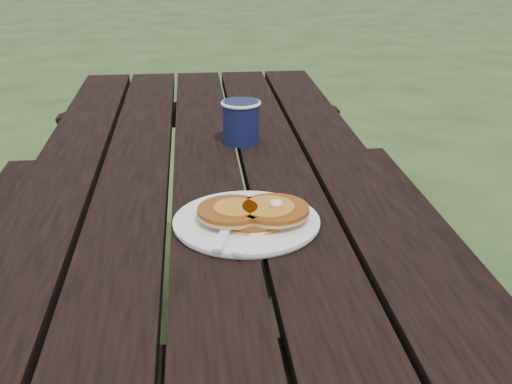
{
  "coord_description": "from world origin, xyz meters",
  "views": [
    {
      "loc": [
        -0.03,
        -1.31,
        1.24
      ],
      "look_at": [
        0.08,
        -0.29,
        0.8
      ],
      "focal_mm": 45.0,
      "sensor_mm": 36.0,
      "label": 1
    }
  ],
  "objects": [
    {
      "name": "fork",
      "position": [
        0.02,
        -0.38,
        0.77
      ],
      "size": [
        0.07,
        0.16,
        0.01
      ],
      "primitive_type": null,
      "rotation": [
        0.0,
        0.0,
        -0.25
      ],
      "color": "white",
      "rests_on": "plate"
    },
    {
      "name": "pancake_stack",
      "position": [
        0.07,
        -0.32,
        0.77
      ],
      "size": [
        0.19,
        0.12,
        0.04
      ],
      "rotation": [
        0.0,
        0.0,
        0.23
      ],
      "color": "#8B450F",
      "rests_on": "plate"
    },
    {
      "name": "coffee_cup",
      "position": [
        0.09,
        0.13,
        0.81
      ],
      "size": [
        0.09,
        0.09,
        0.1
      ],
      "rotation": [
        0.0,
        0.0,
        -0.34
      ],
      "color": "#0F1437",
      "rests_on": "picnic_table"
    },
    {
      "name": "knife",
      "position": [
        0.08,
        -0.37,
        0.76
      ],
      "size": [
        0.11,
        0.17,
        0.0
      ],
      "primitive_type": "cube",
      "rotation": [
        0.0,
        0.0,
        -0.53
      ],
      "color": "white",
      "rests_on": "plate"
    },
    {
      "name": "picnic_table",
      "position": [
        0.0,
        0.0,
        0.37
      ],
      "size": [
        1.36,
        1.8,
        0.75
      ],
      "color": "black",
      "rests_on": "ground"
    },
    {
      "name": "plate",
      "position": [
        0.06,
        -0.32,
        0.76
      ],
      "size": [
        0.3,
        0.3,
        0.01
      ],
      "primitive_type": "cylinder",
      "rotation": [
        0.0,
        0.0,
        0.25
      ],
      "color": "white",
      "rests_on": "picnic_table"
    }
  ]
}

